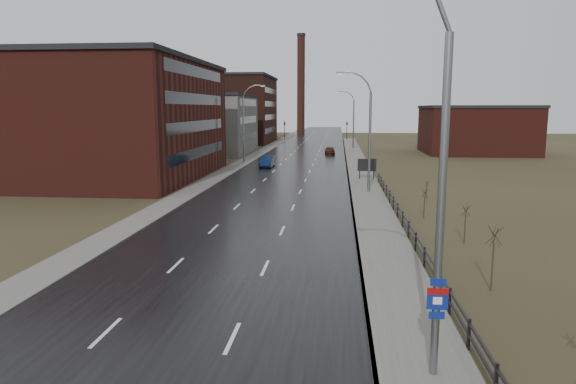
% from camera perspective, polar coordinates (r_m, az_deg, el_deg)
% --- Properties ---
extents(road, '(14.00, 300.00, 0.06)m').
position_cam_1_polar(road, '(73.25, 0.96, 3.04)').
color(road, black).
rests_on(road, ground).
extents(sidewalk_right, '(3.20, 180.00, 0.18)m').
position_cam_1_polar(sidewalk_right, '(48.31, 8.75, -0.24)').
color(sidewalk_right, '#595651').
rests_on(sidewalk_right, ground).
extents(curb_right, '(0.16, 180.00, 0.18)m').
position_cam_1_polar(curb_right, '(48.25, 6.95, -0.21)').
color(curb_right, slate).
rests_on(curb_right, ground).
extents(sidewalk_left, '(2.40, 260.00, 0.12)m').
position_cam_1_polar(sidewalk_left, '(74.36, -5.36, 3.12)').
color(sidewalk_left, '#595651').
rests_on(sidewalk_left, ground).
extents(warehouse_near, '(22.44, 28.56, 13.50)m').
position_cam_1_polar(warehouse_near, '(63.55, -19.59, 7.64)').
color(warehouse_near, '#471914').
rests_on(warehouse_near, ground).
extents(warehouse_mid, '(16.32, 20.40, 10.50)m').
position_cam_1_polar(warehouse_mid, '(93.71, -9.24, 7.49)').
color(warehouse_mid, slate).
rests_on(warehouse_mid, ground).
extents(warehouse_far, '(26.52, 24.48, 15.50)m').
position_cam_1_polar(warehouse_far, '(123.99, -7.97, 9.09)').
color(warehouse_far, '#331611').
rests_on(warehouse_far, ground).
extents(building_right, '(18.36, 16.32, 8.50)m').
position_cam_1_polar(building_right, '(97.75, 20.20, 6.53)').
color(building_right, '#471914').
rests_on(building_right, ground).
extents(smokestack, '(2.70, 2.70, 30.70)m').
position_cam_1_polar(smokestack, '(163.19, 1.45, 11.91)').
color(smokestack, '#331611').
rests_on(smokestack, ground).
extents(streetlight_main, '(3.91, 0.29, 12.11)m').
position_cam_1_polar(streetlight_main, '(14.93, 15.57, 1.53)').
color(streetlight_main, slate).
rests_on(streetlight_main, ground).
extents(streetlight_right_mid, '(3.36, 0.28, 11.35)m').
position_cam_1_polar(streetlight_right_mid, '(48.70, 8.74, 6.65)').
color(streetlight_right_mid, slate).
rests_on(streetlight_right_mid, ground).
extents(streetlight_left, '(3.36, 0.28, 11.35)m').
position_cam_1_polar(streetlight_left, '(75.84, -4.76, 7.63)').
color(streetlight_left, slate).
rests_on(streetlight_left, ground).
extents(streetlight_right_far, '(3.36, 0.28, 11.35)m').
position_cam_1_polar(streetlight_right_far, '(102.64, 7.13, 8.01)').
color(streetlight_right_far, slate).
rests_on(streetlight_right_far, ground).
extents(guardrail, '(0.10, 53.05, 1.10)m').
position_cam_1_polar(guardrail, '(32.04, 13.42, -4.10)').
color(guardrail, black).
rests_on(guardrail, ground).
extents(shrub_c, '(0.69, 0.73, 2.95)m').
position_cam_1_polar(shrub_c, '(24.38, 21.82, -6.66)').
color(shrub_c, '#382D23').
rests_on(shrub_c, ground).
extents(shrub_d, '(0.55, 0.58, 2.33)m').
position_cam_1_polar(shrub_d, '(32.37, 19.09, -3.26)').
color(shrub_d, '#382D23').
rests_on(shrub_d, ground).
extents(shrub_e, '(0.53, 0.55, 2.21)m').
position_cam_1_polar(shrub_e, '(38.78, 14.91, -1.15)').
color(shrub_e, '#382D23').
rests_on(shrub_e, ground).
extents(shrub_f, '(0.38, 0.40, 1.55)m').
position_cam_1_polar(shrub_f, '(47.52, 15.15, 0.28)').
color(shrub_f, '#382D23').
rests_on(shrub_f, ground).
extents(billboard, '(2.08, 0.17, 2.44)m').
position_cam_1_polar(billboard, '(58.02, 8.76, 2.91)').
color(billboard, black).
rests_on(billboard, ground).
extents(traffic_light_left, '(0.58, 2.73, 5.30)m').
position_cam_1_polar(traffic_light_left, '(133.35, -0.38, 7.82)').
color(traffic_light_left, black).
rests_on(traffic_light_left, ground).
extents(traffic_light_right, '(0.58, 2.73, 5.30)m').
position_cam_1_polar(traffic_light_right, '(132.64, 6.57, 7.76)').
color(traffic_light_right, black).
rests_on(traffic_light_right, ground).
extents(car_near, '(1.70, 4.70, 1.54)m').
position_cam_1_polar(car_near, '(70.07, -2.31, 3.36)').
color(car_near, '#0C1D3D').
rests_on(car_near, ground).
extents(car_far, '(1.98, 4.24, 1.40)m').
position_cam_1_polar(car_far, '(90.13, 4.67, 4.61)').
color(car_far, '#49190C').
rests_on(car_far, ground).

